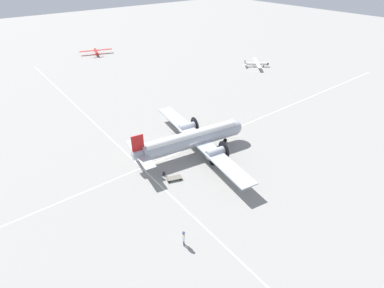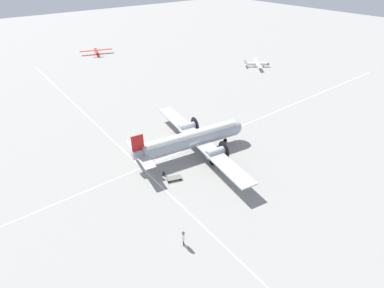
# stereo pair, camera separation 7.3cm
# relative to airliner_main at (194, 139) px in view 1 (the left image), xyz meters

# --- Properties ---
(ground_plane) EXTENTS (300.00, 300.00, 0.00)m
(ground_plane) POSITION_rel_airliner_main_xyz_m (-0.37, 0.06, -2.42)
(ground_plane) COLOR gray
(apron_line_eastwest) EXTENTS (120.00, 0.16, 0.01)m
(apron_line_eastwest) POSITION_rel_airliner_main_xyz_m (-0.37, 1.37, -2.41)
(apron_line_eastwest) COLOR silver
(apron_line_eastwest) RESTS_ON ground_plane
(apron_line_northsouth) EXTENTS (0.16, 120.00, 0.01)m
(apron_line_northsouth) POSITION_rel_airliner_main_xyz_m (-8.57, 0.06, -2.41)
(apron_line_northsouth) COLOR silver
(apron_line_northsouth) RESTS_ON ground_plane
(airliner_main) EXTENTS (18.50, 25.43, 5.46)m
(airliner_main) POSITION_rel_airliner_main_xyz_m (0.00, 0.00, 0.00)
(airliner_main) COLOR #ADB2BC
(airliner_main) RESTS_ON ground_plane
(crew_foreground) EXTENTS (0.42, 0.54, 1.84)m
(crew_foreground) POSITION_rel_airliner_main_xyz_m (-11.82, -13.26, -1.26)
(crew_foreground) COLOR navy
(crew_foreground) RESTS_ON ground_plane
(suitcase_near_door) EXTENTS (0.36, 0.12, 0.66)m
(suitcase_near_door) POSITION_rel_airliner_main_xyz_m (-6.98, -2.07, -2.11)
(suitcase_near_door) COLOR #232328
(suitcase_near_door) RESTS_ON ground_plane
(baggage_cart) EXTENTS (2.29, 1.62, 0.56)m
(baggage_cart) POSITION_rel_airliner_main_xyz_m (-6.41, -3.67, -2.14)
(baggage_cart) COLOR #6B665B
(baggage_cart) RESTS_ON ground_plane
(light_aircraft_distant) EXTENTS (7.01, 7.79, 1.82)m
(light_aircraft_distant) POSITION_rel_airliner_main_xyz_m (39.83, 22.85, -1.64)
(light_aircraft_distant) COLOR white
(light_aircraft_distant) RESTS_ON ground_plane
(light_aircraft_taxiing) EXTENTS (9.63, 7.35, 1.90)m
(light_aircraft_taxiing) POSITION_rel_airliner_main_xyz_m (9.96, 62.00, -1.61)
(light_aircraft_taxiing) COLOR #B2231E
(light_aircraft_taxiing) RESTS_ON ground_plane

